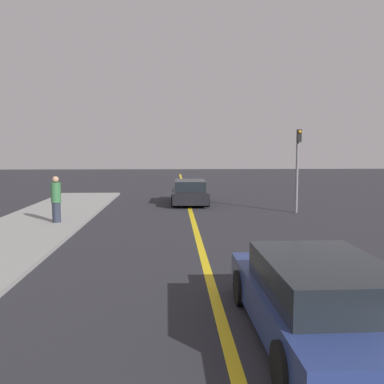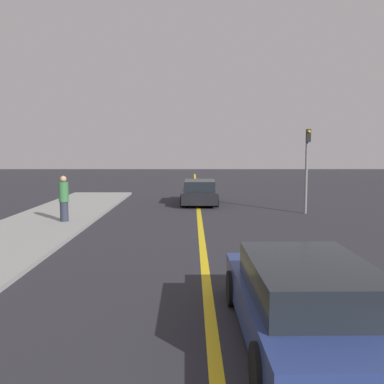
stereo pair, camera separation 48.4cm
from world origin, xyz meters
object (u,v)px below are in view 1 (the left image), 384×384
object	(u,v)px
traffic_light	(298,162)
car_ahead_center	(190,192)
car_near_right_lane	(318,300)
pedestrian_far_standing	(56,199)

from	to	relation	value
traffic_light	car_ahead_center	bearing A→B (deg)	143.00
car_near_right_lane	car_ahead_center	xyz separation A→B (m)	(-1.26, 16.06, -0.02)
car_near_right_lane	car_ahead_center	distance (m)	16.11
car_ahead_center	traffic_light	size ratio (longest dim) A/B	1.18
car_ahead_center	traffic_light	xyz separation A→B (m)	(4.61, -3.48, 1.69)
pedestrian_far_standing	traffic_light	size ratio (longest dim) A/B	0.47
car_ahead_center	pedestrian_far_standing	world-z (taller)	pedestrian_far_standing
car_near_right_lane	traffic_light	bearing A→B (deg)	74.23
car_ahead_center	car_near_right_lane	bearing A→B (deg)	-84.32
pedestrian_far_standing	traffic_light	distance (m)	10.28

